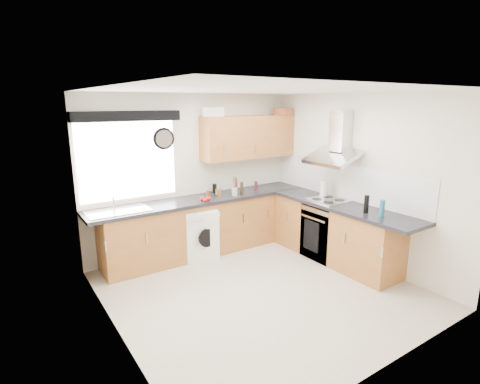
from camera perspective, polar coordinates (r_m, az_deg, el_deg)
ground_plane at (r=5.02m, az=3.14°, el=-14.62°), size 3.60×3.60×0.00m
ceiling at (r=4.43m, az=3.57°, el=15.24°), size 3.60×3.60×0.02m
wall_back at (r=6.06m, az=-6.99°, el=2.81°), size 3.60×0.02×2.50m
wall_front at (r=3.38m, az=22.24°, el=-6.80°), size 3.60×0.02×2.50m
wall_left at (r=3.80m, az=-18.94°, el=-4.30°), size 0.02×3.60×2.50m
wall_right at (r=5.81m, az=17.66°, el=1.80°), size 0.02×3.60×2.50m
window at (r=5.62m, az=-16.64°, el=4.60°), size 1.40×0.02×1.10m
window_blind at (r=5.47m, az=-16.80°, el=11.02°), size 1.50×0.18×0.14m
splashback at (r=6.00m, az=15.33°, el=1.64°), size 0.01×3.00×0.54m
base_cab_back at (r=5.98m, az=-6.35°, el=-5.47°), size 3.00×0.58×0.86m
base_cab_corner at (r=6.81m, az=5.70°, el=-3.06°), size 0.60×0.60×0.86m
base_cab_right at (r=5.90m, az=14.18°, el=-6.07°), size 0.58×2.10×0.86m
worktop_back at (r=5.88m, az=-5.56°, el=-1.13°), size 3.60×0.62×0.05m
worktop_right at (r=5.66m, az=15.49°, el=-2.14°), size 0.62×2.42×0.05m
sink at (r=5.39m, az=-18.12°, el=-2.39°), size 0.84×0.46×0.10m
oven at (r=5.99m, az=13.04°, el=-5.76°), size 0.56×0.58×0.85m
hob_plate at (r=5.85m, az=13.30°, el=-1.20°), size 0.52×0.52×0.01m
extractor_hood at (r=5.77m, az=14.44°, el=7.17°), size 0.52×0.78×0.66m
upper_cabinets at (r=6.32m, az=1.37°, el=8.38°), size 1.70×0.35×0.70m
washing_machine at (r=5.88m, az=-6.28°, el=-6.20°), size 0.66×0.65×0.78m
wall_clock at (r=5.74m, az=-11.47°, el=7.96°), size 0.33×0.04×0.33m
casserole at (r=6.03m, az=-4.31°, el=12.09°), size 0.38×0.32×0.14m
storage_box at (r=6.62m, az=6.64°, el=12.08°), size 0.30×0.26×0.12m
utensil_pot at (r=5.97m, az=-0.84°, el=0.04°), size 0.11×0.11×0.13m
kitchen_roll at (r=6.04m, az=12.66°, el=0.53°), size 0.15×0.15×0.26m
tomato_cluster at (r=5.66m, az=-5.30°, el=-1.07°), size 0.18×0.18×0.07m
jar_0 at (r=6.18m, az=-3.89°, el=0.56°), size 0.07×0.07×0.15m
jar_1 at (r=6.05m, az=-3.53°, el=0.03°), size 0.05×0.05×0.09m
jar_2 at (r=6.04m, az=0.27°, el=0.57°), size 0.05×0.05×0.21m
jar_3 at (r=5.90m, az=-3.03°, el=-0.11°), size 0.04×0.04×0.14m
jar_4 at (r=6.15m, az=-0.60°, el=0.99°), size 0.04×0.04×0.24m
jar_5 at (r=5.94m, az=-4.92°, el=-0.24°), size 0.05×0.05×0.10m
jar_6 at (r=6.34m, az=2.45°, el=0.94°), size 0.05×0.05×0.15m
bottle_0 at (r=5.19m, az=20.83°, el=-2.36°), size 0.07×0.07×0.23m
bottle_1 at (r=5.31m, az=18.70°, el=-1.76°), size 0.07×0.07×0.24m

